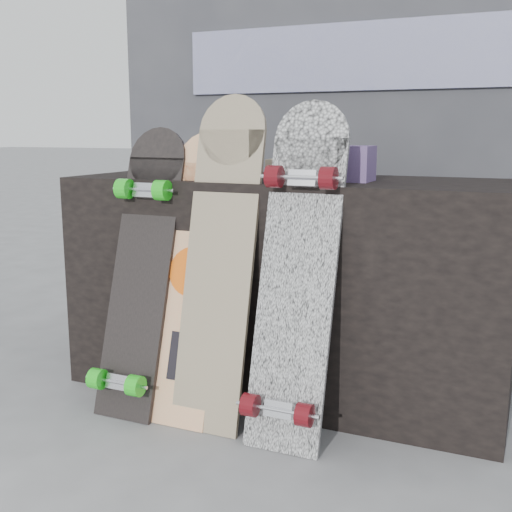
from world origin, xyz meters
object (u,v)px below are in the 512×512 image
at_px(longboard_geisha, 193,268).
at_px(longboard_cascadia, 297,268).
at_px(vendor_table, 289,285).
at_px(longboard_celtic, 221,251).
at_px(skateboard_dark, 141,266).

height_order(longboard_geisha, longboard_cascadia, longboard_cascadia).
distance_m(vendor_table, longboard_cascadia, 0.43).
height_order(vendor_table, longboard_cascadia, longboard_cascadia).
xyz_separation_m(longboard_celtic, skateboard_dark, (-0.30, -0.02, -0.07)).
bearing_deg(longboard_celtic, vendor_table, 71.48).
bearing_deg(longboard_cascadia, skateboard_dark, 179.29).
height_order(longboard_geisha, skateboard_dark, skateboard_dark).
distance_m(longboard_celtic, skateboard_dark, 0.31).
xyz_separation_m(vendor_table, skateboard_dark, (-0.42, -0.36, 0.11)).
height_order(longboard_celtic, longboard_cascadia, longboard_celtic).
relative_size(longboard_geisha, longboard_cascadia, 0.91).
bearing_deg(vendor_table, longboard_celtic, -108.52).
height_order(longboard_cascadia, skateboard_dark, longboard_cascadia).
bearing_deg(vendor_table, longboard_cascadia, -65.62).
distance_m(longboard_cascadia, skateboard_dark, 0.58).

